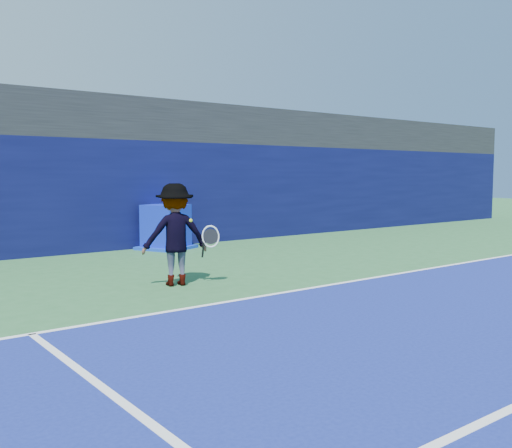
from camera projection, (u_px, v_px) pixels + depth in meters
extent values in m
plane|color=#2C6335|center=(461.00, 322.00, 8.01)|extent=(80.00, 80.00, 0.00)
cube|color=white|center=(315.00, 287.00, 10.38)|extent=(24.00, 0.10, 0.01)
cube|color=black|center=(117.00, 122.00, 16.80)|extent=(36.00, 3.00, 1.20)
cube|color=#0A0D3C|center=(133.00, 194.00, 16.19)|extent=(36.00, 1.00, 3.00)
cube|color=#0C1EB4|center=(166.00, 227.00, 15.78)|extent=(1.36, 1.36, 1.23)
cube|color=#0D30BE|center=(166.00, 247.00, 15.83)|extent=(1.70, 1.70, 0.08)
imported|color=silver|center=(175.00, 234.00, 10.58)|extent=(1.38, 1.03, 1.90)
cylinder|color=black|center=(203.00, 250.00, 10.68)|extent=(0.09, 0.17, 0.30)
torus|color=white|center=(211.00, 236.00, 10.71)|extent=(0.35, 0.20, 0.34)
cylinder|color=black|center=(211.00, 236.00, 10.71)|extent=(0.29, 0.15, 0.29)
sphere|color=#C6DB18|center=(191.00, 220.00, 10.34)|extent=(0.06, 0.06, 0.06)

